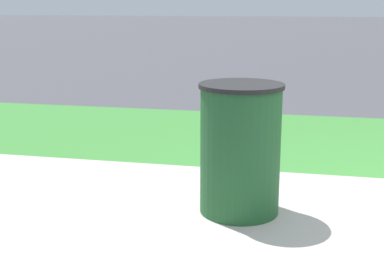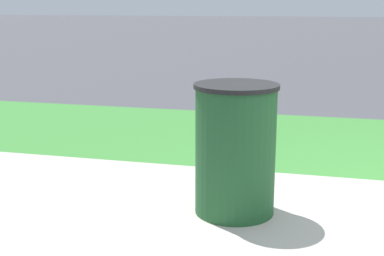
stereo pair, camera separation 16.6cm
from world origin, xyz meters
TOP-DOWN VIEW (x-y plane):
  - trash_bin at (-1.51, 0.22)m, footprint 0.58×0.58m
  - shrub_bush_mid_verge at (-1.78, 2.58)m, footprint 0.44×0.44m

SIDE VIEW (x-z plane):
  - shrub_bush_mid_verge at x=-1.78m, z-range 0.00..0.38m
  - trash_bin at x=-1.51m, z-range 0.00..0.92m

